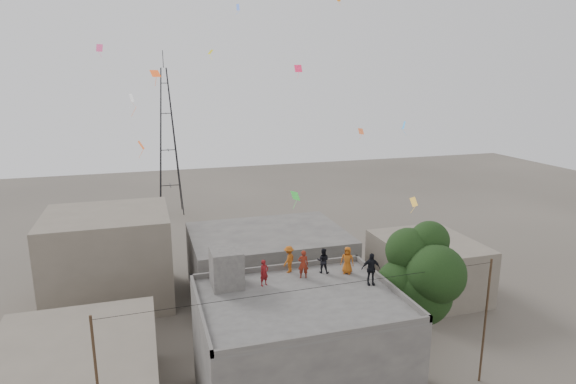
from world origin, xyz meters
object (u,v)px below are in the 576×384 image
Objects in this scene: stair_head_box at (226,268)px; person_red_adult at (303,264)px; tree at (422,277)px; transmission_tower at (168,142)px; person_dark_adult at (371,269)px.

stair_head_box is 4.21m from person_red_adult.
stair_head_box is 0.22× the size of tree.
transmission_tower is at bearing 106.09° from tree.
transmission_tower is 37.98m from person_red_adult.
person_dark_adult is (3.16, -1.86, 0.08)m from person_red_adult.
tree is 41.12m from transmission_tower.
person_dark_adult is (8.16, -39.45, -2.09)m from transmission_tower.
stair_head_box reaches higher than person_dark_adult.
tree is at bearing 11.95° from person_dark_adult.
person_dark_adult reaches higher than person_red_adult.
transmission_tower is 12.56× the size of person_red_adult.
person_dark_adult is (7.36, -2.05, -0.12)m from stair_head_box.
transmission_tower is (-0.80, 37.40, 1.97)m from stair_head_box.
person_red_adult is (-6.37, 1.82, 0.79)m from tree.
tree is (10.57, -2.00, -1.00)m from stair_head_box.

